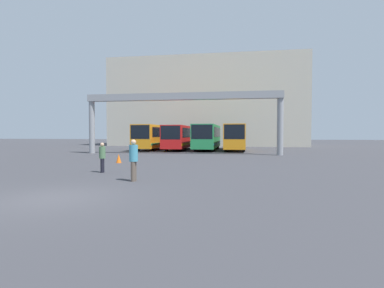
# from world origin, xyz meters

# --- Properties ---
(ground_plane) EXTENTS (200.00, 200.00, 0.00)m
(ground_plane) POSITION_xyz_m (0.00, 0.00, 0.00)
(ground_plane) COLOR #38383D
(building_backdrop) EXTENTS (33.48, 12.00, 15.07)m
(building_backdrop) POSITION_xyz_m (0.00, 45.67, 7.53)
(building_backdrop) COLOR #B7B2A3
(building_backdrop) RESTS_ON ground
(overhead_gantry) EXTENTS (20.07, 0.80, 6.21)m
(overhead_gantry) POSITION_xyz_m (0.00, 21.17, 5.05)
(overhead_gantry) COLOR gray
(overhead_gantry) RESTS_ON ground
(bus_slot_0) EXTENTS (2.46, 10.51, 3.17)m
(bus_slot_0) POSITION_xyz_m (-5.30, 29.08, 1.83)
(bus_slot_0) COLOR orange
(bus_slot_0) RESTS_ON ground
(bus_slot_1) EXTENTS (2.46, 10.93, 3.08)m
(bus_slot_1) POSITION_xyz_m (-1.77, 29.29, 1.78)
(bus_slot_1) COLOR red
(bus_slot_1) RESTS_ON ground
(bus_slot_2) EXTENTS (2.58, 11.40, 3.18)m
(bus_slot_2) POSITION_xyz_m (1.77, 29.52, 1.83)
(bus_slot_2) COLOR #268C4C
(bus_slot_2) RESTS_ON ground
(bus_slot_3) EXTENTS (2.44, 10.17, 3.19)m
(bus_slot_3) POSITION_xyz_m (5.30, 28.91, 1.84)
(bus_slot_3) COLOR orange
(bus_slot_3) RESTS_ON ground
(pedestrian_mid_left) EXTENTS (0.33, 0.33, 1.61)m
(pedestrian_mid_left) POSITION_xyz_m (-1.38, 6.35, 0.85)
(pedestrian_mid_left) COLOR black
(pedestrian_mid_left) RESTS_ON ground
(pedestrian_near_left) EXTENTS (0.38, 0.38, 1.84)m
(pedestrian_near_left) POSITION_xyz_m (1.31, 3.82, 0.97)
(pedestrian_near_left) COLOR brown
(pedestrian_near_left) RESTS_ON ground
(traffic_cone) EXTENTS (0.37, 0.37, 0.64)m
(traffic_cone) POSITION_xyz_m (-2.63, 11.50, 0.32)
(traffic_cone) COLOR orange
(traffic_cone) RESTS_ON ground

